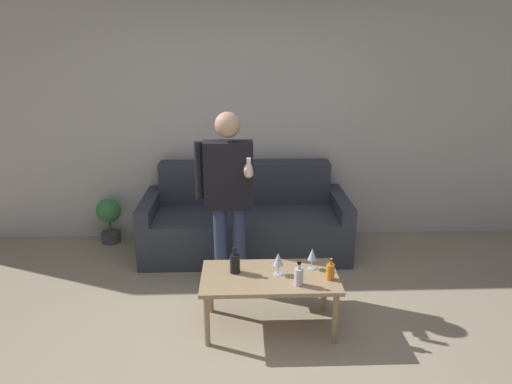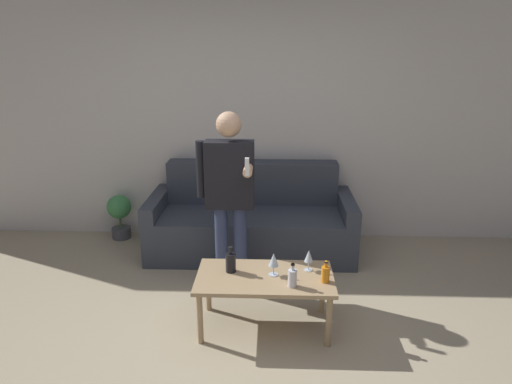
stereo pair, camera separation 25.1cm
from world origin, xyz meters
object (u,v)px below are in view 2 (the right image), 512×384
object	(u,v)px
bottle_orange	(292,277)
person_standing_front	(229,188)
couch	(251,221)
coffee_table	(265,282)

from	to	relation	value
bottle_orange	person_standing_front	xyz separation A→B (m)	(-0.51, 0.76, 0.41)
couch	bottle_orange	size ratio (longest dim) A/B	11.68
couch	coffee_table	size ratio (longest dim) A/B	2.03
coffee_table	bottle_orange	size ratio (longest dim) A/B	5.75
bottle_orange	coffee_table	bearing A→B (deg)	143.88
coffee_table	couch	bearing A→B (deg)	96.83
couch	coffee_table	distance (m)	1.40
couch	bottle_orange	world-z (taller)	couch
bottle_orange	person_standing_front	bearing A→B (deg)	124.03
bottle_orange	person_standing_front	size ratio (longest dim) A/B	0.11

